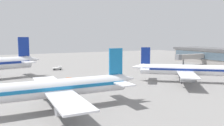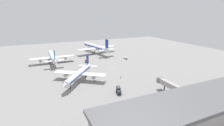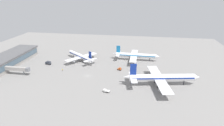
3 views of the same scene
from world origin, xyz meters
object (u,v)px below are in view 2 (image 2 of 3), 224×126
at_px(baggage_tug, 86,61).
at_px(catering_truck, 119,90).
at_px(airplane_taxiing, 96,47).
at_px(pushback_tractor, 126,58).
at_px(airplane_at_gate, 79,74).
at_px(ground_crew_worker, 121,77).
at_px(airplane_distant, 53,57).

height_order(baggage_tug, catering_truck, catering_truck).
bearing_deg(airplane_taxiing, baggage_tug, 135.80).
height_order(airplane_taxiing, catering_truck, airplane_taxiing).
xyz_separation_m(catering_truck, pushback_tractor, (39.72, 62.26, -0.73)).
bearing_deg(baggage_tug, airplane_at_gate, -177.47).
bearing_deg(ground_crew_worker, airplane_distant, -65.52).
bearing_deg(airplane_taxiing, airplane_at_gate, 141.65).
height_order(airplane_at_gate, ground_crew_worker, airplane_at_gate).
relative_size(airplane_at_gate, ground_crew_worker, 21.57).
height_order(baggage_tug, pushback_tractor, baggage_tug).
xyz_separation_m(airplane_at_gate, ground_crew_worker, (25.64, -7.99, -3.88)).
height_order(airplane_taxiing, baggage_tug, airplane_taxiing).
bearing_deg(catering_truck, airplane_taxiing, -178.22).
distance_m(airplane_distant, pushback_tractor, 66.16).
relative_size(airplane_at_gate, airplane_distant, 0.78).
bearing_deg(airplane_taxiing, pushback_tractor, -167.63).
distance_m(airplane_taxiing, pushback_tractor, 40.70).
relative_size(airplane_distant, ground_crew_worker, 27.56).
bearing_deg(pushback_tractor, ground_crew_worker, -23.90).
height_order(airplane_at_gate, airplane_distant, airplane_distant).
distance_m(baggage_tug, ground_crew_worker, 49.03).
bearing_deg(pushback_tractor, airplane_distant, -95.68).
bearing_deg(airplane_distant, airplane_taxiing, -66.47).
xyz_separation_m(airplane_at_gate, airplane_taxiing, (38.40, 72.69, 1.41)).
height_order(airplane_taxiing, pushback_tractor, airplane_taxiing).
distance_m(pushback_tractor, ground_crew_worker, 51.96).
bearing_deg(pushback_tractor, airplane_at_gate, -47.43).
bearing_deg(airplane_distant, pushback_tractor, -104.15).
height_order(catering_truck, ground_crew_worker, catering_truck).
relative_size(airplane_at_gate, pushback_tractor, 7.75).
distance_m(airplane_at_gate, ground_crew_worker, 27.14).
distance_m(airplane_taxiing, baggage_tug, 39.32).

